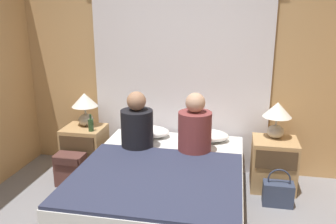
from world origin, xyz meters
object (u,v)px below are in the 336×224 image
at_px(nightstand_right, 273,164).
at_px(person_right_in_bed, 195,128).
at_px(lamp_left, 85,105).
at_px(beer_bottle_on_left_stand, 91,125).
at_px(person_left_in_bed, 137,125).
at_px(handbag_on_floor, 278,193).
at_px(lamp_right, 277,115).
at_px(nightstand_left, 85,149).
at_px(pillow_left, 147,131).
at_px(backpack_on_floor, 70,168).
at_px(bed, 162,188).
at_px(pillow_right, 206,135).

xyz_separation_m(nightstand_right, person_right_in_bed, (-0.84, -0.29, 0.46)).
distance_m(lamp_left, beer_bottle_on_left_stand, 0.29).
bearing_deg(person_left_in_bed, handbag_on_floor, -2.49).
bearing_deg(lamp_right, nightstand_left, -177.99).
distance_m(nightstand_right, pillow_left, 1.46).
xyz_separation_m(nightstand_left, lamp_left, (0.00, 0.08, 0.54)).
relative_size(nightstand_left, person_left_in_bed, 0.91).
distance_m(nightstand_right, lamp_left, 2.26).
height_order(lamp_right, person_left_in_bed, person_left_in_bed).
distance_m(lamp_right, backpack_on_floor, 2.34).
bearing_deg(nightstand_right, backpack_on_floor, -170.57).
height_order(pillow_left, person_left_in_bed, person_left_in_bed).
bearing_deg(person_right_in_bed, beer_bottle_on_left_stand, 171.04).
distance_m(lamp_left, person_left_in_bed, 0.84).
relative_size(lamp_left, lamp_right, 1.00).
xyz_separation_m(bed, pillow_right, (0.34, 0.76, 0.30)).
bearing_deg(bed, person_right_in_bed, 56.49).
bearing_deg(nightstand_left, beer_bottle_on_left_stand, -36.18).
bearing_deg(bed, pillow_left, 114.20).
distance_m(nightstand_left, nightstand_right, 2.20).
relative_size(pillow_right, person_right_in_bed, 0.83).
distance_m(bed, handbag_on_floor, 1.18).
height_order(pillow_left, backpack_on_floor, pillow_left).
xyz_separation_m(lamp_left, person_right_in_bed, (1.36, -0.37, -0.08)).
bearing_deg(handbag_on_floor, person_right_in_bed, 175.75).
distance_m(lamp_right, beer_bottle_on_left_stand, 2.07).
relative_size(nightstand_left, pillow_left, 1.07).
bearing_deg(backpack_on_floor, person_left_in_bed, 5.55).
bearing_deg(backpack_on_floor, nightstand_right, 9.43).
height_order(nightstand_left, nightstand_right, same).
xyz_separation_m(lamp_left, pillow_right, (1.44, -0.00, -0.28)).
distance_m(lamp_left, lamp_right, 2.20).
bearing_deg(handbag_on_floor, bed, -163.75).
height_order(bed, lamp_left, lamp_left).
xyz_separation_m(nightstand_right, pillow_left, (-1.44, 0.07, 0.26)).
relative_size(nightstand_right, lamp_left, 1.41).
height_order(pillow_left, person_right_in_bed, person_right_in_bed).
bearing_deg(person_right_in_bed, nightstand_left, 167.78).
relative_size(person_left_in_bed, beer_bottle_on_left_stand, 3.08).
distance_m(bed, nightstand_right, 1.30).
bearing_deg(person_right_in_bed, person_left_in_bed, 180.00).
distance_m(person_right_in_bed, beer_bottle_on_left_stand, 1.24).
relative_size(nightstand_right, person_right_in_bed, 0.89).
bearing_deg(lamp_right, person_left_in_bed, -165.67).
xyz_separation_m(bed, nightstand_right, (1.10, 0.69, 0.05)).
bearing_deg(person_right_in_bed, backpack_on_floor, -176.92).
height_order(pillow_left, pillow_right, same).
bearing_deg(nightstand_right, pillow_left, 177.12).
bearing_deg(person_left_in_bed, pillow_right, 27.81).
relative_size(nightstand_right, pillow_right, 1.07).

